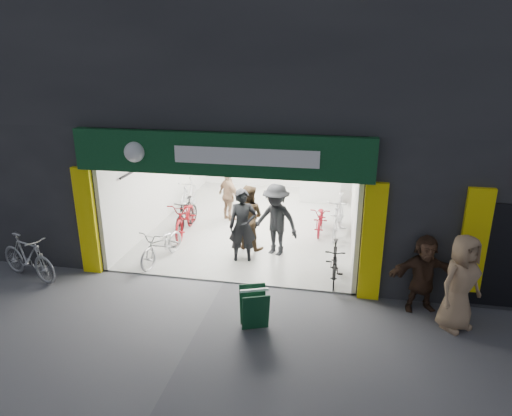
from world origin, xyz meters
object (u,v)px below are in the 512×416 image
(bike_right_front, at_px, (335,262))
(parked_bike, at_px, (28,257))
(pedestrian_near, at_px, (460,283))
(bike_left_front, at_px, (162,245))
(sandwich_board, at_px, (254,307))

(bike_right_front, relative_size, parked_bike, 0.85)
(bike_right_front, relative_size, pedestrian_near, 0.81)
(parked_bike, height_order, pedestrian_near, pedestrian_near)
(bike_left_front, distance_m, sandwich_board, 3.75)
(parked_bike, relative_size, sandwich_board, 2.28)
(bike_right_front, distance_m, sandwich_board, 2.65)
(sandwich_board, bearing_deg, bike_left_front, 118.53)
(bike_left_front, xyz_separation_m, parked_bike, (-2.70, -1.47, 0.09))
(sandwich_board, bearing_deg, pedestrian_near, -9.75)
(bike_right_front, xyz_separation_m, pedestrian_near, (2.35, -1.45, 0.49))
(bike_left_front, xyz_separation_m, sandwich_board, (2.86, -2.43, -0.02))
(pedestrian_near, xyz_separation_m, sandwich_board, (-3.79, -0.77, -0.52))
(bike_right_front, relative_size, sandwich_board, 1.94)
(bike_left_front, relative_size, sandwich_board, 2.20)
(bike_right_front, xyz_separation_m, sandwich_board, (-1.44, -2.22, -0.03))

